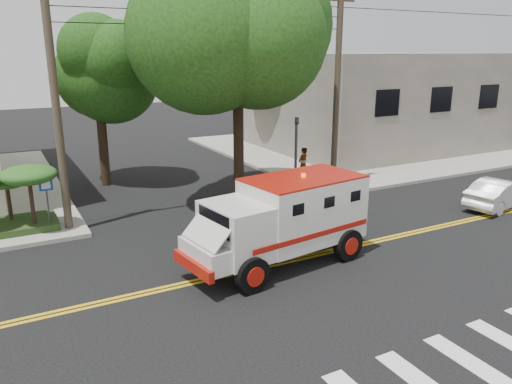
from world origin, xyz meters
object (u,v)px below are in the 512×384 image
armored_truck (284,217)px  pedestrian_a (303,164)px  parked_sedan (500,193)px  pedestrian_b (351,151)px

armored_truck → pedestrian_a: size_ratio=3.58×
parked_sedan → pedestrian_b: 8.78m
pedestrian_a → parked_sedan: bearing=106.5°
armored_truck → pedestrian_b: (10.04, 9.34, -0.57)m
pedestrian_b → armored_truck: bearing=74.3°
armored_truck → pedestrian_b: size_ratio=3.88×
armored_truck → pedestrian_b: 13.72m
armored_truck → parked_sedan: (10.84, 0.60, -0.88)m
parked_sedan → pedestrian_a: 8.69m
armored_truck → parked_sedan: armored_truck is taller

